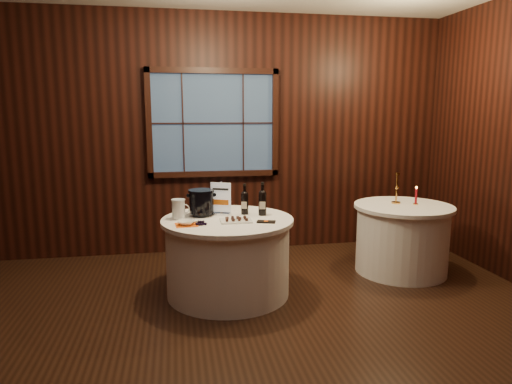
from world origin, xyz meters
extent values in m
plane|color=black|center=(0.00, 0.00, 0.00)|extent=(6.00, 6.00, 0.00)
cube|color=black|center=(0.00, 2.50, 1.50)|extent=(6.00, 0.02, 3.00)
cube|color=#384F75|center=(0.00, 2.47, 1.65)|extent=(1.50, 0.01, 1.20)
cylinder|color=white|center=(0.00, 1.00, 0.36)|extent=(1.20, 1.20, 0.73)
cylinder|color=white|center=(0.00, 1.00, 0.75)|extent=(1.28, 1.28, 0.04)
cylinder|color=white|center=(2.00, 1.30, 0.36)|extent=(1.00, 1.00, 0.73)
cylinder|color=white|center=(2.00, 1.30, 0.75)|extent=(1.08, 1.08, 0.04)
cube|color=silver|center=(-0.04, 1.19, 0.78)|extent=(0.20, 0.16, 0.02)
cube|color=silver|center=(-0.04, 1.19, 0.95)|extent=(0.03, 0.02, 0.32)
cube|color=white|center=(-0.04, 1.17, 0.95)|extent=(0.19, 0.09, 0.30)
cylinder|color=black|center=(0.19, 1.16, 0.87)|extent=(0.07, 0.07, 0.20)
sphere|color=black|center=(0.19, 1.16, 0.97)|extent=(0.07, 0.07, 0.07)
cylinder|color=black|center=(0.19, 1.16, 1.02)|extent=(0.03, 0.03, 0.09)
cylinder|color=black|center=(0.19, 1.16, 1.07)|extent=(0.03, 0.03, 0.02)
cube|color=beige|center=(0.19, 1.12, 0.87)|extent=(0.05, 0.02, 0.07)
cylinder|color=black|center=(0.36, 1.08, 0.88)|extent=(0.08, 0.08, 0.21)
sphere|color=black|center=(0.36, 1.08, 0.98)|extent=(0.08, 0.08, 0.08)
cylinder|color=black|center=(0.36, 1.08, 1.04)|extent=(0.03, 0.03, 0.10)
cylinder|color=black|center=(0.36, 1.08, 1.09)|extent=(0.03, 0.03, 0.02)
cube|color=beige|center=(0.36, 1.04, 0.88)|extent=(0.06, 0.01, 0.07)
cylinder|color=black|center=(-0.24, 1.16, 0.79)|extent=(0.19, 0.19, 0.03)
cylinder|color=black|center=(-0.24, 1.16, 0.91)|extent=(0.24, 0.24, 0.21)
cylinder|color=black|center=(-0.24, 1.16, 1.02)|extent=(0.26, 0.26, 0.02)
cube|color=white|center=(0.06, 0.85, 0.78)|extent=(0.29, 0.20, 0.02)
cube|color=black|center=(0.34, 0.77, 0.78)|extent=(0.19, 0.13, 0.01)
cylinder|color=#352413|center=(-0.34, 0.79, 0.79)|extent=(0.07, 0.03, 0.03)
cylinder|color=white|center=(-0.47, 1.06, 0.86)|extent=(0.12, 0.12, 0.18)
cylinder|color=white|center=(-0.47, 1.06, 0.96)|extent=(0.13, 0.13, 0.01)
torus|color=white|center=(-0.40, 1.06, 0.87)|extent=(0.09, 0.03, 0.09)
cube|color=orange|center=(-0.40, 0.80, 0.77)|extent=(0.21, 0.21, 0.00)
imported|color=white|center=(-0.40, 0.80, 0.79)|extent=(0.19, 0.19, 0.04)
cylinder|color=gold|center=(1.96, 1.40, 0.78)|extent=(0.10, 0.10, 0.02)
cylinder|color=gold|center=(1.96, 1.40, 0.94)|extent=(0.02, 0.02, 0.31)
cylinder|color=gold|center=(1.96, 1.40, 1.11)|extent=(0.05, 0.05, 0.03)
cylinder|color=gold|center=(2.14, 1.29, 0.78)|extent=(0.06, 0.06, 0.01)
cylinder|color=#AB0D19|center=(2.14, 1.29, 0.87)|extent=(0.02, 0.02, 0.17)
sphere|color=#FFB23F|center=(2.14, 1.29, 0.96)|extent=(0.02, 0.02, 0.02)
camera|label=1|loc=(-0.48, -3.29, 1.79)|focal=32.00mm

